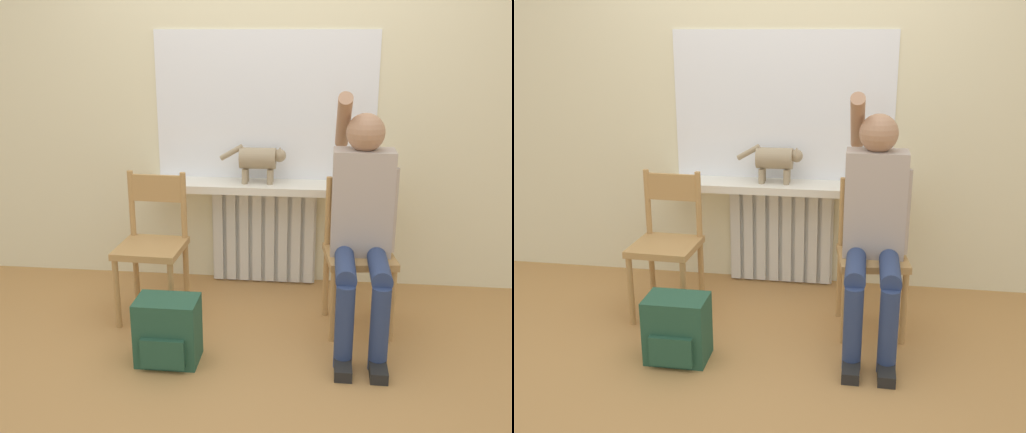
% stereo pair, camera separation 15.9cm
% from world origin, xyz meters
% --- Properties ---
extents(ground_plane, '(12.00, 12.00, 0.00)m').
position_xyz_m(ground_plane, '(0.00, 0.00, 0.00)').
color(ground_plane, '#B27F47').
extents(wall_with_window, '(7.00, 0.06, 2.70)m').
position_xyz_m(wall_with_window, '(0.00, 1.23, 1.35)').
color(wall_with_window, beige).
rests_on(wall_with_window, ground_plane).
extents(radiator, '(0.72, 0.08, 0.69)m').
position_xyz_m(radiator, '(-0.00, 1.15, 0.34)').
color(radiator, silver).
rests_on(radiator, ground_plane).
extents(windowsill, '(1.52, 0.29, 0.05)m').
position_xyz_m(windowsill, '(0.00, 1.06, 0.71)').
color(windowsill, white).
rests_on(windowsill, radiator).
extents(window_glass, '(1.46, 0.01, 0.97)m').
position_xyz_m(window_glass, '(0.00, 1.20, 1.22)').
color(window_glass, white).
rests_on(window_glass, windowsill).
extents(chair_left, '(0.40, 0.40, 0.89)m').
position_xyz_m(chair_left, '(-0.62, 0.55, 0.47)').
color(chair_left, '#B2844C').
rests_on(chair_left, ground_plane).
extents(chair_right, '(0.43, 0.43, 0.89)m').
position_xyz_m(chair_right, '(0.61, 0.55, 0.47)').
color(chair_right, '#B2844C').
rests_on(chair_right, ground_plane).
extents(person, '(0.36, 1.03, 1.40)m').
position_xyz_m(person, '(0.62, 0.43, 0.72)').
color(person, navy).
rests_on(person, ground_plane).
extents(cat, '(0.44, 0.14, 0.26)m').
position_xyz_m(cat, '(-0.02, 1.06, 0.90)').
color(cat, '#9E896B').
rests_on(cat, windowsill).
extents(backpack, '(0.33, 0.25, 0.36)m').
position_xyz_m(backpack, '(-0.40, 0.01, 0.18)').
color(backpack, '#234C38').
rests_on(backpack, ground_plane).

